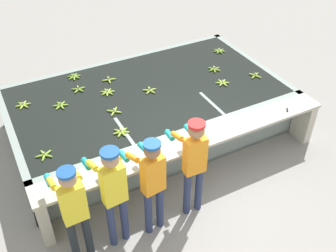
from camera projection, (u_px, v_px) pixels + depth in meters
The scene contains 23 objects.
ground_plane at pixel (197, 188), 6.61m from camera, with size 80.00×80.00×0.00m, color gray.
wash_tank at pixel (148, 110), 7.66m from camera, with size 5.13×2.89×0.87m.
work_ledge at pixel (192, 152), 6.37m from camera, with size 5.13×0.45×0.87m.
worker_0 at pixel (73, 207), 4.98m from camera, with size 0.41×0.72×1.67m.
worker_1 at pixel (113, 188), 5.16m from camera, with size 0.44×0.74×1.74m.
worker_2 at pixel (152, 178), 5.36m from camera, with size 0.46×0.74×1.68m.
worker_3 at pixel (194, 159), 5.62m from camera, with size 0.43×0.73×1.73m.
banana_bunch_floating_0 at pixel (222, 83), 7.59m from camera, with size 0.27×0.28×0.08m.
banana_bunch_floating_1 at pixel (114, 111), 6.84m from camera, with size 0.23×0.23×0.08m.
banana_bunch_floating_2 at pixel (219, 51), 8.64m from camera, with size 0.28×0.28×0.08m.
banana_bunch_floating_3 at pixel (107, 92), 7.32m from camera, with size 0.28×0.28×0.08m.
banana_bunch_floating_4 at pixel (44, 155), 5.94m from camera, with size 0.27×0.27×0.08m.
banana_bunch_floating_5 at pixel (150, 90), 7.37m from camera, with size 0.27×0.28×0.08m.
banana_bunch_floating_6 at pixel (23, 105), 6.99m from camera, with size 0.28×0.27×0.08m.
banana_bunch_floating_7 at pixel (78, 89), 7.40m from camera, with size 0.27×0.28×0.08m.
banana_bunch_floating_8 at pixel (60, 105), 6.98m from camera, with size 0.28×0.28×0.08m.
banana_bunch_floating_9 at pixel (255, 75), 7.80m from camera, with size 0.27×0.27×0.08m.
banana_bunch_floating_10 at pixel (109, 80), 7.68m from camera, with size 0.28×0.28×0.08m.
banana_bunch_floating_11 at pixel (121, 132), 6.38m from camera, with size 0.28×0.28×0.08m.
banana_bunch_floating_12 at pixel (74, 77), 7.77m from camera, with size 0.28×0.28×0.08m.
banana_bunch_floating_13 at pixel (214, 69), 8.00m from camera, with size 0.28×0.27×0.08m.
knife_0 at pixel (287, 108), 6.93m from camera, with size 0.24×0.30×0.02m.
knife_1 at pixel (186, 138), 6.27m from camera, with size 0.35×0.09×0.02m.
Camera 1 is at (-2.58, -3.82, 4.88)m, focal length 42.00 mm.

